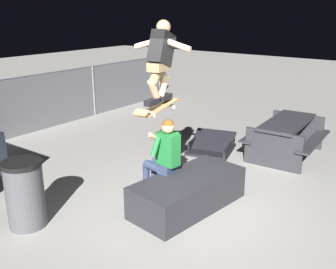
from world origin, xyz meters
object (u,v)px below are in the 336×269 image
(ledge_box_main, at_px, (188,192))
(picnic_table_back, at_px, (286,132))
(skateboard, at_px, (159,107))
(kicker_ramp, at_px, (211,147))
(trash_bin, at_px, (25,194))
(skater_airborne, at_px, (160,58))
(person_sitting_on_ledge, at_px, (163,155))

(ledge_box_main, bearing_deg, picnic_table_back, -7.07)
(ledge_box_main, distance_m, skateboard, 1.37)
(kicker_ramp, height_order, trash_bin, trash_bin)
(skateboard, bearing_deg, kicker_ramp, 13.27)
(ledge_box_main, xyz_separation_m, kicker_ramp, (2.33, 0.99, -0.18))
(kicker_ramp, bearing_deg, trash_bin, 173.00)
(ledge_box_main, xyz_separation_m, trash_bin, (-1.76, 1.49, 0.23))
(skateboard, xyz_separation_m, kicker_ramp, (2.54, 0.60, -1.48))
(skater_airborne, bearing_deg, kicker_ramp, 13.41)
(skateboard, bearing_deg, ledge_box_main, -61.83)
(person_sitting_on_ledge, bearing_deg, skateboard, -157.54)
(ledge_box_main, height_order, trash_bin, trash_bin)
(person_sitting_on_ledge, distance_m, skater_airborne, 1.50)
(ledge_box_main, xyz_separation_m, picnic_table_back, (3.00, -0.37, 0.25))
(skateboard, xyz_separation_m, trash_bin, (-1.56, 1.10, -1.07))
(skateboard, relative_size, trash_bin, 1.09)
(person_sitting_on_ledge, xyz_separation_m, skater_airborne, (-0.15, -0.08, 1.49))
(picnic_table_back, distance_m, trash_bin, 5.11)
(person_sitting_on_ledge, distance_m, trash_bin, 2.05)
(skateboard, relative_size, picnic_table_back, 0.59)
(skateboard, distance_m, trash_bin, 2.19)
(kicker_ramp, bearing_deg, picnic_table_back, -64.06)
(skater_airborne, bearing_deg, ledge_box_main, -69.01)
(skater_airborne, height_order, picnic_table_back, skater_airborne)
(person_sitting_on_ledge, height_order, kicker_ramp, person_sitting_on_ledge)
(kicker_ramp, relative_size, trash_bin, 1.23)
(kicker_ramp, bearing_deg, person_sitting_on_ledge, -167.57)
(ledge_box_main, height_order, picnic_table_back, picnic_table_back)
(person_sitting_on_ledge, relative_size, trash_bin, 1.39)
(skateboard, xyz_separation_m, picnic_table_back, (3.20, -0.76, -1.05))
(skateboard, relative_size, skater_airborne, 0.93)
(person_sitting_on_ledge, bearing_deg, skater_airborne, -152.34)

